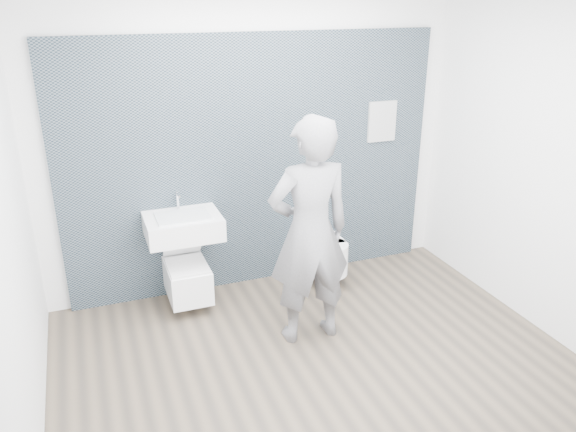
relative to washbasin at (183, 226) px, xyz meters
name	(u,v)px	position (x,y,z in m)	size (l,w,h in m)	color
ground	(315,358)	(0.77, -1.19, -0.79)	(4.00, 4.00, 0.00)	brown
room_shell	(319,146)	(0.77, -1.19, 0.94)	(4.00, 4.00, 4.00)	white
tile_wall	(258,277)	(0.77, 0.28, -0.79)	(3.60, 0.06, 2.40)	black
washbasin	(183,226)	(0.00, 0.00, 0.00)	(0.66, 0.49, 0.49)	white
toilet_square	(187,278)	(0.00, -0.02, -0.51)	(0.37, 0.53, 0.65)	white
toilet_rounded	(325,254)	(1.37, -0.05, -0.49)	(0.35, 0.59, 0.32)	white
info_placard	(373,259)	(2.08, 0.23, -0.79)	(0.30, 0.03, 0.40)	silver
visitor	(310,233)	(0.85, -0.86, 0.15)	(0.69, 0.45, 1.89)	slate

